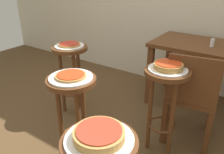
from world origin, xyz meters
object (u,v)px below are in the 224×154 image
Objects in this scene: pizza_middle at (71,75)px; serving_plate_leftside at (168,69)px; dining_table at (205,55)px; stool_middle at (73,104)px; serving_plate_middle at (71,78)px; stool_leftside at (165,94)px; wooden_chair at (191,96)px; serving_plate_foreground at (99,139)px; pizza_leftside at (168,66)px; stool_rear at (71,66)px; pizza_foreground at (99,134)px; serving_plate_rear at (69,46)px; pizza_rear at (69,44)px; condiment_shaker at (212,43)px.

serving_plate_leftside is (0.50, 0.52, -0.02)m from pizza_middle.
stool_middle is at bearing -111.13° from dining_table.
serving_plate_middle reaches higher than stool_leftside.
pizza_middle is 0.76m from stool_leftside.
dining_table is at bearing 68.87° from pizza_middle.
wooden_chair is at bearing 57.28° from serving_plate_leftside.
serving_plate_foreground and serving_plate_middle have the same top height.
pizza_leftside is 0.29× the size of stool_rear.
pizza_foreground is 1.05× the size of pizza_leftside.
serving_plate_rear is 1.36× the size of pizza_rear.
pizza_rear is at bearing 179.13° from pizza_leftside.
pizza_foreground is 1.85m from dining_table.
serving_plate_foreground reaches higher than dining_table.
serving_plate_foreground is at bearing -94.49° from wooden_chair.
wooden_chair is (0.64, 0.75, -0.30)m from pizza_middle.
pizza_foreground is 0.69m from pizza_middle.
stool_rear is at bearing 134.51° from pizza_middle.
stool_leftside is at bearing 46.23° from stool_middle.
serving_plate_leftside is at bearing -97.86° from condiment_shaker.
serving_plate_leftside is 1.02m from pizza_rear.
stool_leftside is (0.50, 0.52, 0.00)m from stool_middle.
stool_rear is at bearing -169.71° from wooden_chair.
pizza_foreground is 1.06× the size of pizza_middle.
wooden_chair is at bearing 49.24° from serving_plate_middle.
condiment_shaker is at bearing 82.14° from stool_leftside.
stool_leftside is 2.52× the size of serving_plate_leftside.
pizza_leftside is at bearing 93.45° from pizza_foreground.
pizza_middle and pizza_rear have the same top height.
serving_plate_foreground and serving_plate_leftside have the same top height.
pizza_middle is at bearing -111.13° from dining_table.
serving_plate_foreground and serving_plate_rear have the same top height.
pizza_rear is 2.65× the size of condiment_shaker.
pizza_middle is at bearing -133.77° from pizza_leftside.
serving_plate_foreground is at bearing -92.01° from condiment_shaker.
serving_plate_rear is at bearing 134.51° from stool_middle.
serving_plate_rear is at bearing -143.62° from condiment_shaker.
pizza_foreground is at bearing 0.00° from serving_plate_foreground.
pizza_foreground is at bearing -86.55° from pizza_leftside.
condiment_shaker is (1.14, 0.84, -0.00)m from pizza_rear.
stool_rear is at bearing -140.15° from dining_table.
serving_plate_foreground is 1.42× the size of pizza_leftside.
stool_rear is 0.88× the size of wooden_chair.
pizza_rear is 1.42m from dining_table.
pizza_rear is (-1.02, 0.02, 0.02)m from serving_plate_leftside.
stool_middle is at bearing -133.77° from serving_plate_leftside.
pizza_leftside is (0.50, 0.52, 0.24)m from stool_middle.
dining_table is 13.52× the size of condiment_shaker.
stool_middle is 0.78m from serving_plate_rear.
pizza_middle is (0.00, 0.00, 0.23)m from stool_middle.
pizza_middle reaches higher than serving_plate_leftside.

